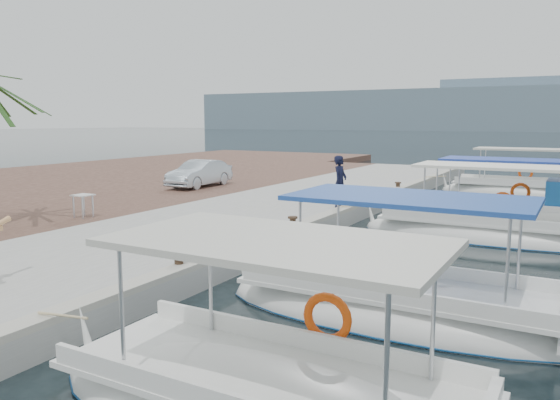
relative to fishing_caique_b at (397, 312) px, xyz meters
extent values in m
plane|color=black|center=(-4.01, 2.74, -0.12)|extent=(400.00, 400.00, 0.00)
cube|color=#A0A09B|center=(-7.01, 7.74, 0.13)|extent=(6.00, 40.00, 0.50)
cube|color=#ADA999|center=(-4.23, 7.74, 0.44)|extent=(0.44, 40.00, 0.12)
cube|color=#4E3229|center=(-12.01, 7.74, 0.13)|extent=(4.00, 40.00, 0.50)
cube|color=#4E3229|center=(-22.01, 7.74, 0.12)|extent=(16.00, 60.00, 0.48)
cube|color=slate|center=(-64.01, 192.74, 6.88)|extent=(140.00, 40.00, 14.00)
cube|color=white|center=(-0.32, -4.10, 0.43)|extent=(5.06, 1.92, 0.08)
cube|color=beige|center=(-0.17, -4.10, 2.07)|extent=(3.71, 2.06, 0.08)
cylinder|color=silver|center=(-1.71, -4.94, 1.23)|extent=(0.05, 0.05, 1.60)
torus|color=#EB4C0C|center=(-0.02, -3.04, 0.88)|extent=(0.68, 0.12, 0.68)
ellipsoid|color=white|center=(-0.01, 0.00, -0.07)|extent=(6.81, 2.27, 1.30)
ellipsoid|color=#134A88|center=(-0.01, 0.00, -0.09)|extent=(6.84, 2.31, 0.22)
cube|color=white|center=(-0.01, 0.00, 0.43)|extent=(5.58, 1.95, 0.08)
cube|color=#2048A1|center=(0.17, 0.00, 2.07)|extent=(4.09, 2.09, 0.08)
cylinder|color=silver|center=(-1.54, -0.85, 1.23)|extent=(0.05, 0.05, 1.60)
torus|color=#EB4C0C|center=(0.29, 1.08, 0.88)|extent=(0.68, 0.12, 0.68)
ellipsoid|color=white|center=(0.34, 7.71, -0.07)|extent=(7.49, 2.12, 1.30)
ellipsoid|color=#134A88|center=(0.34, 7.71, -0.09)|extent=(7.53, 2.16, 0.22)
cube|color=white|center=(0.34, 7.71, 0.43)|extent=(6.14, 1.82, 0.08)
cube|color=white|center=(0.52, 7.71, 2.07)|extent=(4.50, 1.95, 0.08)
cylinder|color=silver|center=(-1.35, 6.91, 1.23)|extent=(0.05, 0.05, 1.60)
torus|color=#EB4C0C|center=(0.64, 8.71, 0.88)|extent=(0.68, 0.12, 0.68)
ellipsoid|color=white|center=(0.56, 10.69, -0.07)|extent=(7.93, 2.14, 1.30)
ellipsoid|color=#134A88|center=(0.56, 10.69, -0.09)|extent=(7.97, 2.18, 0.22)
cube|color=white|center=(0.56, 10.69, 0.43)|extent=(6.50, 1.84, 0.08)
cube|color=#203CA3|center=(0.75, 10.69, 2.07)|extent=(4.76, 1.97, 0.08)
cylinder|color=silver|center=(-1.23, 9.89, 1.23)|extent=(0.05, 0.05, 1.60)
torus|color=#EB4C0C|center=(0.86, 11.70, 0.88)|extent=(0.68, 0.12, 0.68)
ellipsoid|color=white|center=(0.03, 18.65, -0.07)|extent=(6.88, 1.99, 1.30)
ellipsoid|color=#134A88|center=(0.03, 18.65, -0.09)|extent=(6.91, 2.03, 0.22)
cube|color=white|center=(0.03, 18.65, 0.43)|extent=(5.64, 1.71, 0.08)
cube|color=beige|center=(0.20, 18.65, 2.07)|extent=(4.13, 1.83, 0.08)
cylinder|color=silver|center=(-1.52, 17.91, 1.23)|extent=(0.05, 0.05, 1.60)
torus|color=#EB4C0C|center=(0.33, 19.60, 0.88)|extent=(0.68, 0.12, 0.68)
cylinder|color=black|center=(-4.36, -0.76, 0.53)|extent=(0.18, 0.18, 0.30)
cylinder|color=black|center=(-4.36, -0.76, 0.68)|extent=(0.28, 0.28, 0.05)
cylinder|color=black|center=(-4.36, 4.24, 0.53)|extent=(0.18, 0.18, 0.30)
cylinder|color=black|center=(-4.36, 4.24, 0.68)|extent=(0.28, 0.28, 0.05)
cylinder|color=black|center=(-4.36, 9.24, 0.53)|extent=(0.18, 0.18, 0.30)
cylinder|color=black|center=(-4.36, 9.24, 0.68)|extent=(0.28, 0.28, 0.05)
cylinder|color=black|center=(-4.36, 14.24, 0.53)|extent=(0.18, 0.18, 0.30)
cylinder|color=black|center=(-4.36, 14.24, 0.68)|extent=(0.28, 0.28, 0.05)
imported|color=black|center=(-4.61, 8.24, 1.29)|extent=(0.44, 0.67, 1.82)
imported|color=silver|center=(-12.66, 10.79, 0.98)|extent=(1.41, 3.73, 1.21)
cylinder|color=silver|center=(-11.07, 2.31, 0.73)|extent=(0.06, 0.06, 0.70)
cylinder|color=silver|center=(-10.67, 2.31, 0.73)|extent=(0.06, 0.06, 0.70)
cylinder|color=silver|center=(-11.07, 2.71, 0.73)|extent=(0.06, 0.06, 0.70)
cylinder|color=silver|center=(-10.67, 2.71, 0.73)|extent=(0.06, 0.06, 0.70)
cube|color=white|center=(-10.87, 2.51, 1.09)|extent=(0.55, 0.55, 0.03)
camera|label=1|loc=(2.72, -9.23, 3.40)|focal=35.00mm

